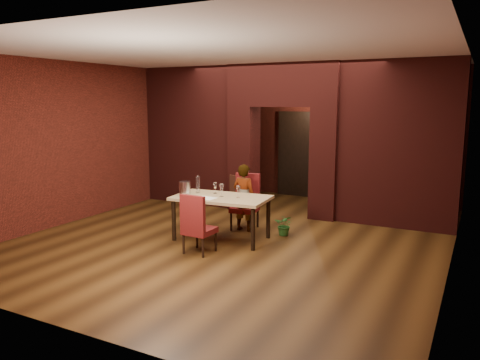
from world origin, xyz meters
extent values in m
plane|color=#462B11|center=(0.00, 0.00, 0.00)|extent=(8.00, 8.00, 0.00)
cube|color=silver|center=(0.00, 0.00, 3.20)|extent=(7.00, 8.00, 0.04)
cube|color=maroon|center=(0.00, 4.00, 1.60)|extent=(7.00, 0.04, 3.20)
cube|color=maroon|center=(0.00, -4.00, 1.60)|extent=(7.00, 0.04, 3.20)
cube|color=maroon|center=(-3.50, 0.00, 1.60)|extent=(0.04, 8.00, 3.20)
cube|color=maroon|center=(3.50, 0.00, 1.60)|extent=(0.04, 8.00, 3.20)
cube|color=maroon|center=(-0.95, 2.00, 1.15)|extent=(0.55, 0.55, 2.30)
cube|color=maroon|center=(0.95, 2.00, 1.15)|extent=(0.55, 0.55, 2.30)
cube|color=maroon|center=(0.00, 2.00, 2.75)|extent=(2.45, 0.55, 0.90)
cube|color=maroon|center=(-2.36, 2.00, 1.60)|extent=(2.28, 0.35, 3.20)
cube|color=maroon|center=(2.36, 2.00, 1.60)|extent=(2.28, 0.35, 3.20)
cube|color=#99472C|center=(-0.95, 1.71, 0.55)|extent=(0.40, 0.03, 0.50)
cube|color=black|center=(-0.40, 3.94, 1.05)|extent=(0.90, 0.08, 2.10)
cube|color=black|center=(-0.40, 3.90, 1.05)|extent=(1.02, 0.04, 2.22)
cube|color=tan|center=(-0.19, -0.34, 0.39)|extent=(1.73, 1.07, 0.77)
cube|color=maroon|center=(-0.14, 0.45, 0.53)|extent=(0.54, 0.54, 1.05)
cube|color=maroon|center=(-0.13, -1.15, 0.49)|extent=(0.46, 0.46, 0.98)
imported|color=silver|center=(-0.11, 0.36, 0.63)|extent=(0.48, 0.34, 1.26)
cube|color=white|center=(-0.35, -0.59, 0.78)|extent=(0.35, 0.27, 0.00)
cylinder|color=silver|center=(-0.82, -0.55, 0.90)|extent=(0.20, 0.20, 0.25)
cylinder|color=white|center=(-0.74, -0.25, 0.93)|extent=(0.07, 0.07, 0.32)
imported|color=#245F21|center=(0.71, 0.40, 0.19)|extent=(0.37, 0.33, 0.38)
camera|label=1|loc=(3.81, -7.29, 2.43)|focal=35.00mm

